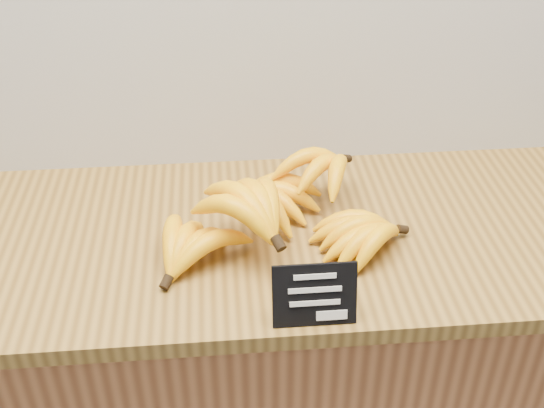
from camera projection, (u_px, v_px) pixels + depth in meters
The scene contains 4 objects.
counter at pixel (270, 404), 1.51m from camera, with size 1.38×0.50×0.90m, color #A46234.
counter_top at pixel (270, 236), 1.24m from camera, with size 1.49×0.54×0.03m, color olive.
chalkboard_sign at pixel (315, 295), 1.01m from camera, with size 0.13×0.01×0.10m, color black.
banana_pile at pixel (274, 210), 1.19m from camera, with size 0.49×0.32×0.12m.
Camera 1 is at (-0.22, 1.76, 1.66)m, focal length 45.00 mm.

